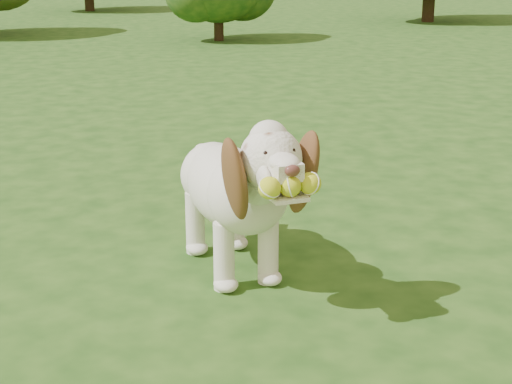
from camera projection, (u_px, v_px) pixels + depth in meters
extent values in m
plane|color=#1B3F12|center=(98.00, 320.00, 2.98)|extent=(80.00, 80.00, 0.00)
ellipsoid|color=white|center=(229.00, 187.00, 3.37)|extent=(0.44, 0.69, 0.34)
ellipsoid|color=white|center=(248.00, 194.00, 3.14)|extent=(0.38, 0.38, 0.33)
ellipsoid|color=white|center=(213.00, 175.00, 3.57)|extent=(0.35, 0.35, 0.30)
cylinder|color=white|center=(259.00, 182.00, 3.00)|extent=(0.22, 0.29, 0.26)
sphere|color=white|center=(271.00, 159.00, 2.85)|extent=(0.27, 0.27, 0.23)
sphere|color=white|center=(269.00, 141.00, 2.85)|extent=(0.18, 0.18, 0.15)
cube|color=white|center=(284.00, 169.00, 2.74)|extent=(0.12, 0.15, 0.06)
ellipsoid|color=#592D28|center=(292.00, 171.00, 2.67)|extent=(0.06, 0.04, 0.04)
cube|color=white|center=(286.00, 196.00, 2.75)|extent=(0.15, 0.17, 0.02)
ellipsoid|color=brown|center=(235.00, 179.00, 2.84)|extent=(0.15, 0.24, 0.36)
ellipsoid|color=brown|center=(303.00, 172.00, 2.92)|extent=(0.16, 0.22, 0.36)
cylinder|color=white|center=(205.00, 159.00, 3.68)|extent=(0.09, 0.17, 0.13)
cylinder|color=white|center=(224.00, 256.00, 3.21)|extent=(0.10, 0.10, 0.29)
cylinder|color=white|center=(268.00, 250.00, 3.27)|extent=(0.10, 0.10, 0.29)
cylinder|color=white|center=(195.00, 223.00, 3.59)|extent=(0.10, 0.10, 0.29)
cylinder|color=white|center=(235.00, 218.00, 3.65)|extent=(0.10, 0.10, 0.29)
sphere|color=#BBD221|center=(270.00, 188.00, 2.68)|extent=(0.09, 0.09, 0.08)
sphere|color=#BBD221|center=(290.00, 186.00, 2.70)|extent=(0.09, 0.09, 0.08)
sphere|color=#BBD221|center=(310.00, 184.00, 2.73)|extent=(0.09, 0.09, 0.08)
cylinder|color=#382314|center=(429.00, 2.00, 13.83)|extent=(0.22, 0.22, 0.69)
cylinder|color=#382314|center=(219.00, 25.00, 11.25)|extent=(0.14, 0.14, 0.45)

